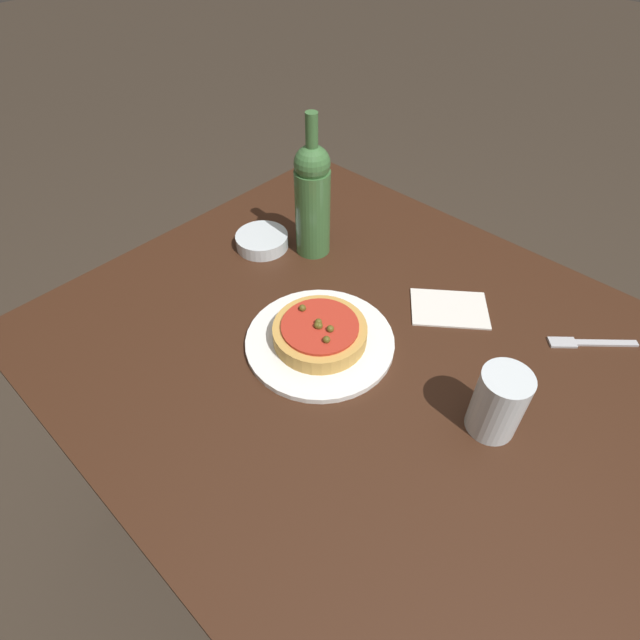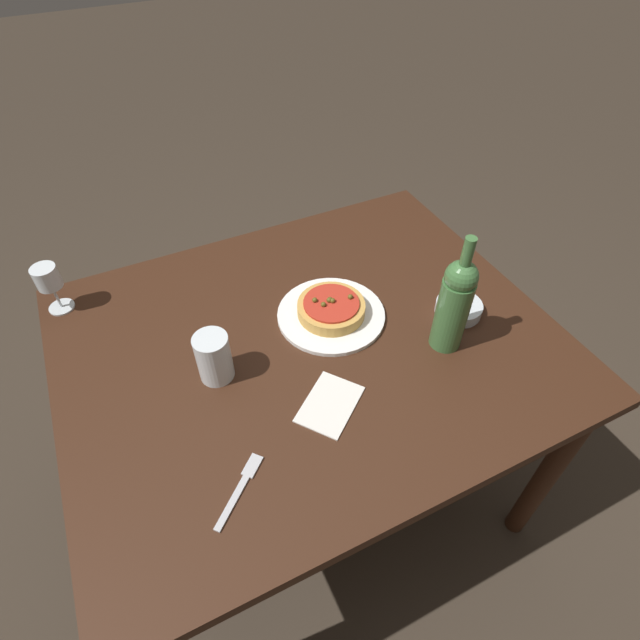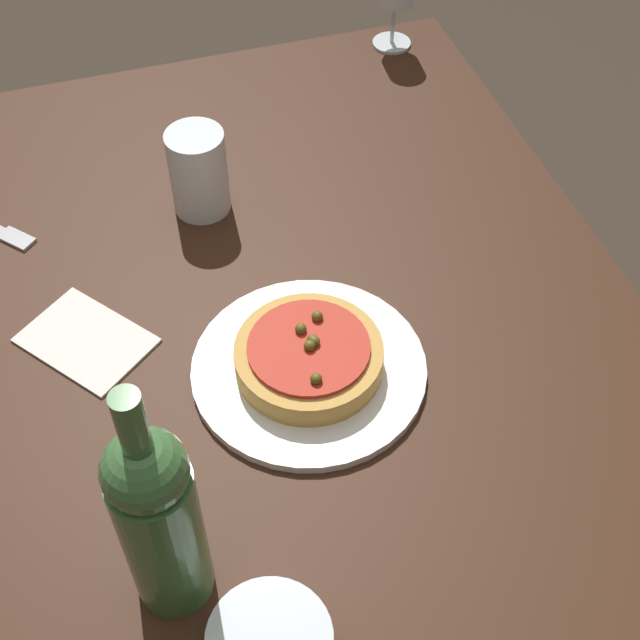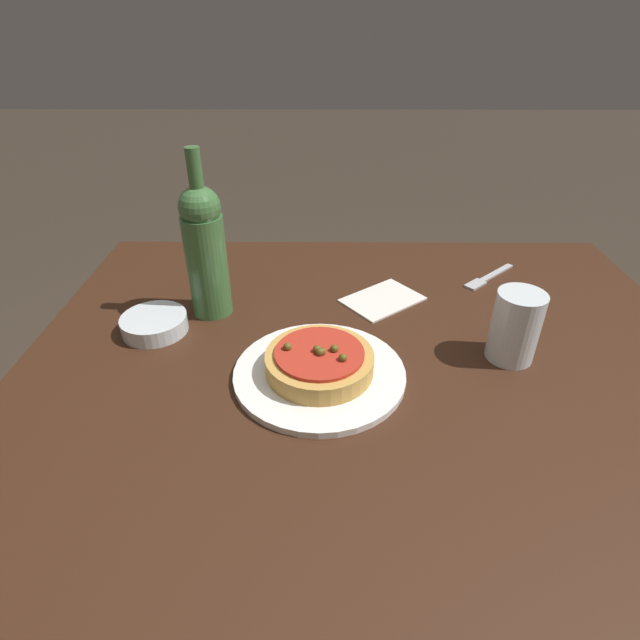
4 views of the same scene
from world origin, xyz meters
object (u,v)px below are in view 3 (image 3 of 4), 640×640
pizza (309,356)px  wine_bottle (158,517)px  dining_table (255,373)px  water_cup (198,172)px  dinner_plate (309,369)px

pizza → wine_bottle: size_ratio=0.55×
dining_table → water_cup: 0.29m
dining_table → dinner_plate: (0.09, 0.05, 0.10)m
pizza → dinner_plate: bearing=-70.1°
dining_table → water_cup: size_ratio=9.72×
dinner_plate → wine_bottle: wine_bottle is taller
pizza → water_cup: bearing=-170.1°
dining_table → dinner_plate: bearing=30.1°
water_cup → wine_bottle: bearing=-15.3°
pizza → wine_bottle: (0.22, -0.21, 0.11)m
dinner_plate → pizza: size_ratio=1.60×
dining_table → pizza: pizza is taller
pizza → water_cup: 0.34m
dining_table → dinner_plate: dinner_plate is taller
wine_bottle → pizza: bearing=136.2°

